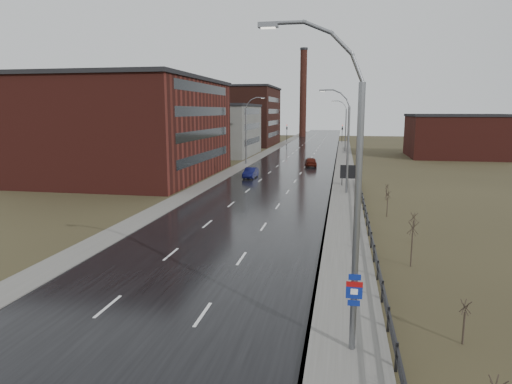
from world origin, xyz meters
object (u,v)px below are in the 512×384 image
at_px(billboard, 349,172).
at_px(car_far, 311,162).
at_px(streetlight_main, 348,195).
at_px(car_near, 251,173).

height_order(billboard, car_far, billboard).
bearing_deg(streetlight_main, car_near, 105.77).
distance_m(streetlight_main, car_far, 59.09).
bearing_deg(car_far, streetlight_main, 88.32).
xyz_separation_m(car_near, car_far, (7.18, 14.41, 0.10)).
height_order(billboard, car_near, billboard).
xyz_separation_m(streetlight_main, car_far, (-5.30, 58.61, -5.27)).
relative_size(streetlight_main, car_far, 2.62).
xyz_separation_m(billboard, car_near, (-13.11, 5.21, -1.09)).
distance_m(streetlight_main, billboard, 39.23).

